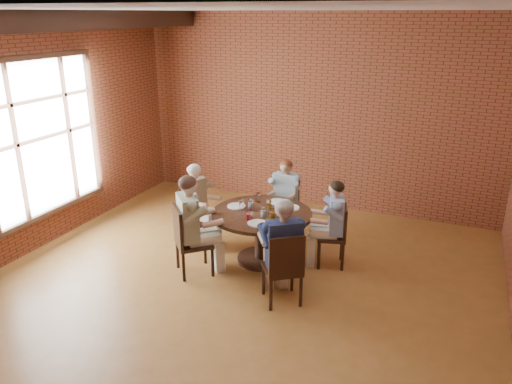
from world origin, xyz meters
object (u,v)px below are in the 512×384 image
at_px(chair_e, 284,267).
at_px(chair_a, 337,233).
at_px(diner_b, 285,198).
at_px(chair_d, 187,238).
at_px(diner_a, 332,224).
at_px(diner_e, 282,251).
at_px(diner_c, 198,205).
at_px(smartphone, 272,227).
at_px(diner_d, 193,225).
at_px(chair_b, 286,204).
at_px(chair_c, 194,213).
at_px(dining_table, 262,227).

bearing_deg(chair_e, chair_a, -140.40).
bearing_deg(diner_b, chair_d, -114.98).
bearing_deg(diner_a, diner_e, -31.22).
distance_m(diner_c, smartphone, 1.56).
height_order(chair_a, diner_d, diner_d).
height_order(chair_b, diner_e, diner_e).
bearing_deg(chair_c, chair_d, -147.89).
distance_m(diner_b, chair_e, 2.06).
distance_m(diner_a, chair_b, 1.25).
bearing_deg(diner_c, diner_e, -112.65).
height_order(chair_b, diner_d, diner_d).
xyz_separation_m(chair_d, diner_d, (0.07, 0.06, 0.17)).
relative_size(diner_a, diner_b, 1.01).
relative_size(diner_d, chair_e, 1.47).
bearing_deg(chair_a, dining_table, -90.00).
distance_m(dining_table, diner_a, 0.98).
bearing_deg(diner_e, chair_a, -143.55).
bearing_deg(chair_c, diner_d, -142.60).
bearing_deg(smartphone, diner_d, -179.32).
relative_size(chair_a, diner_a, 0.71).
relative_size(diner_b, chair_d, 1.26).
height_order(dining_table, diner_b, diner_b).
relative_size(diner_c, chair_e, 1.34).
height_order(chair_e, smartphone, chair_e).
distance_m(chair_a, smartphone, 1.03).
bearing_deg(chair_c, dining_table, -90.00).
relative_size(diner_b, diner_d, 0.88).
height_order(diner_b, chair_d, diner_b).
bearing_deg(diner_a, diner_b, -143.45).
bearing_deg(chair_a, chair_b, -143.30).
distance_m(diner_c, chair_d, 0.95).
bearing_deg(dining_table, chair_c, 172.08).
bearing_deg(chair_d, smartphone, -118.27).
relative_size(chair_e, diner_e, 0.70).
height_order(chair_c, chair_d, chair_d).
xyz_separation_m(dining_table, chair_d, (-0.78, -0.73, -0.01)).
relative_size(chair_b, diner_d, 0.63).
distance_m(chair_d, smartphone, 1.17).
height_order(diner_c, chair_d, diner_c).
xyz_separation_m(chair_b, diner_b, (0.00, -0.07, 0.13)).
bearing_deg(chair_c, diner_a, -79.11).
bearing_deg(diner_a, chair_d, -75.98).
height_order(chair_c, diner_c, diner_c).
xyz_separation_m(diner_d, chair_e, (1.39, -0.28, -0.18)).
distance_m(chair_b, chair_c, 1.47).
xyz_separation_m(chair_a, smartphone, (-0.68, -0.73, 0.27)).
relative_size(chair_b, diner_e, 0.65).
relative_size(diner_e, smartphone, 9.68).
relative_size(dining_table, diner_e, 1.04).
xyz_separation_m(diner_c, smartphone, (1.44, -0.59, 0.12)).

